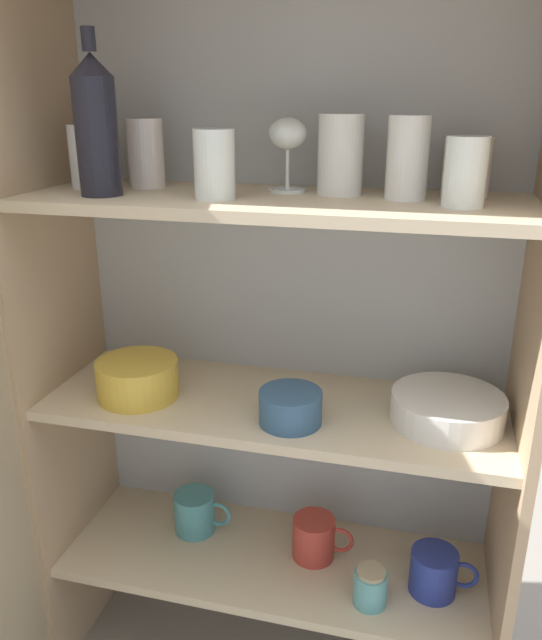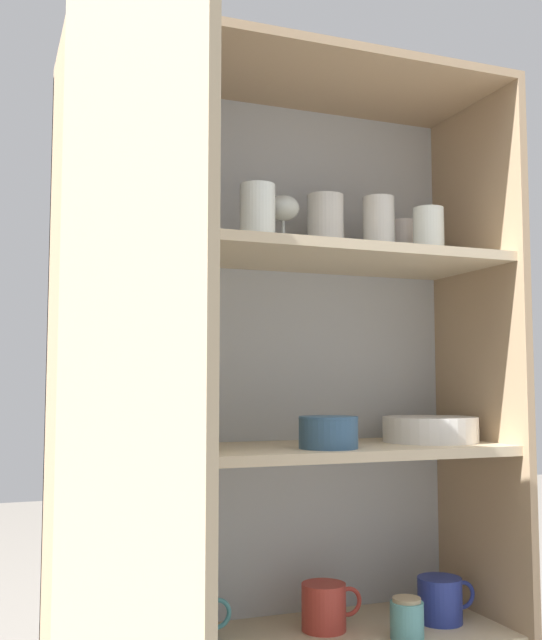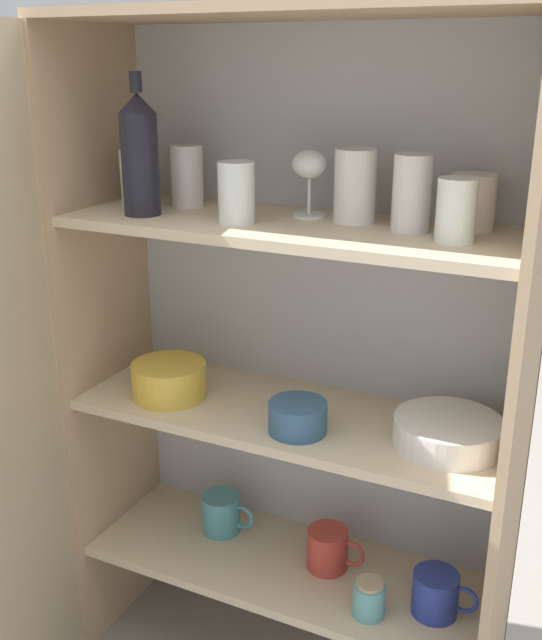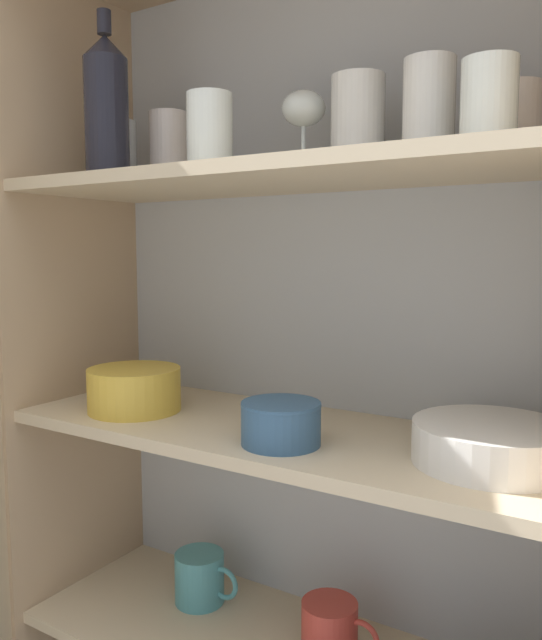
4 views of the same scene
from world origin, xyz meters
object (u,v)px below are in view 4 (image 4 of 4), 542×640
at_px(plate_stack_white, 492,444).
at_px(mixing_bowl_large, 134,388).
at_px(coffee_mug_primary, 200,578).
at_px(wine_bottle, 106,106).
at_px(serving_bowl_small, 281,421).

bearing_deg(plate_stack_white, mixing_bowl_large, -175.78).
bearing_deg(plate_stack_white, coffee_mug_primary, 175.41).
distance_m(wine_bottle, plate_stack_white, 0.79).
bearing_deg(wine_bottle, coffee_mug_primary, 45.17).
bearing_deg(coffee_mug_primary, wine_bottle, -134.83).
height_order(wine_bottle, serving_bowl_small, wine_bottle).
bearing_deg(coffee_mug_primary, plate_stack_white, -4.59).
distance_m(plate_stack_white, coffee_mug_primary, 0.63).
relative_size(mixing_bowl_large, coffee_mug_primary, 1.21).
xyz_separation_m(wine_bottle, mixing_bowl_large, (0.03, 0.02, -0.47)).
relative_size(wine_bottle, coffee_mug_primary, 2.05).
height_order(plate_stack_white, mixing_bowl_large, mixing_bowl_large).
distance_m(plate_stack_white, mixing_bowl_large, 0.59).
relative_size(wine_bottle, mixing_bowl_large, 1.69).
height_order(mixing_bowl_large, coffee_mug_primary, mixing_bowl_large).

